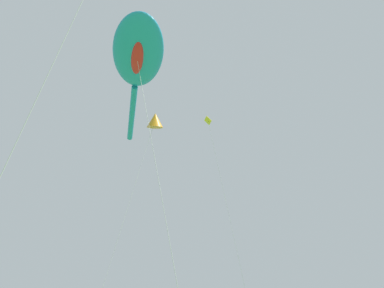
# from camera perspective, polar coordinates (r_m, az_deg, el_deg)

# --- Properties ---
(big_show_kite) EXTENTS (6.62, 12.49, 18.05)m
(big_show_kite) POSITION_cam_1_polar(r_m,az_deg,el_deg) (20.28, -10.88, 16.80)
(big_show_kite) COLOR #1E8CBF
(big_show_kite) RESTS_ON ground
(small_kite_streamer_purple) EXTENTS (5.08, 1.26, 20.91)m
(small_kite_streamer_purple) POSITION_cam_1_polar(r_m,az_deg,el_deg) (28.86, 3.99, 1.29)
(small_kite_streamer_purple) COLOR yellow
(small_kite_streamer_purple) RESTS_ON ground
(small_kite_delta_white) EXTENTS (3.19, 2.78, 16.93)m
(small_kite_delta_white) POSITION_cam_1_polar(r_m,az_deg,el_deg) (22.84, -7.46, 4.74)
(small_kite_delta_white) COLOR orange
(small_kite_delta_white) RESTS_ON ground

